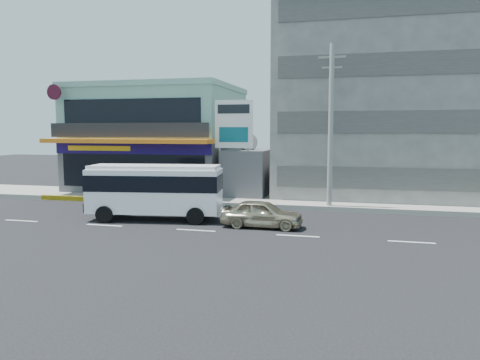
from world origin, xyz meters
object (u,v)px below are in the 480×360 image
minibus (155,187)px  motorcycle_rider (160,198)px  shop_building (160,141)px  concrete_building (393,101)px  utility_pole_near (331,126)px  sedan (262,214)px  billboard (234,130)px  satellite_dish (247,149)px

minibus → motorcycle_rider: minibus is taller
shop_building → motorcycle_rider: (4.00, -9.09, -3.21)m
concrete_building → utility_pole_near: size_ratio=1.60×
shop_building → sedan: 16.93m
billboard → minibus: billboard is taller
satellite_dish → concrete_building: bearing=21.8°
concrete_building → satellite_dish: 11.30m
utility_pole_near → concrete_building: bearing=62.2°
concrete_building → sedan: (-7.00, -13.50, -6.30)m
concrete_building → billboard: 12.17m
utility_pole_near → minibus: size_ratio=1.35×
billboard → shop_building: bearing=147.7°
motorcycle_rider → sedan: bearing=-25.6°
shop_building → utility_pole_near: bearing=-25.1°
satellite_dish → sedan: bearing=-72.5°
shop_building → motorcycle_rider: 10.44m
utility_pole_near → minibus: (-9.05, -5.37, -3.36)m
concrete_building → motorcycle_rider: concrete_building is taller
minibus → motorcycle_rider: 3.14m
motorcycle_rider → concrete_building: bearing=35.9°
shop_building → concrete_building: concrete_building is taller
concrete_building → motorcycle_rider: size_ratio=6.69×
minibus → motorcycle_rider: (-0.95, 2.82, -1.00)m
satellite_dish → billboard: (-0.50, -1.80, 1.35)m
satellite_dish → minibus: satellite_dish is taller
sedan → motorcycle_rider: (-7.00, 3.35, 0.09)m
concrete_building → minibus: bearing=-135.2°
billboard → sedan: (3.50, -7.70, -4.22)m
shop_building → satellite_dish: shop_building is taller
sedan → motorcycle_rider: motorcycle_rider is taller
satellite_dish → motorcycle_rider: (-4.00, -6.15, -2.79)m
shop_building → billboard: size_ratio=1.80×
concrete_building → shop_building: bearing=-176.6°
concrete_building → motorcycle_rider: (-14.00, -10.15, -6.21)m
billboard → utility_pole_near: size_ratio=0.69×
concrete_building → minibus: (-13.05, -12.97, -5.21)m
billboard → motorcycle_rider: bearing=-128.8°
concrete_building → utility_pole_near: bearing=-117.8°
satellite_dish → utility_pole_near: bearing=-31.0°
concrete_building → billboard: bearing=-151.1°
concrete_building → billboard: (-10.50, -5.80, -2.07)m
billboard → sedan: size_ratio=1.67×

